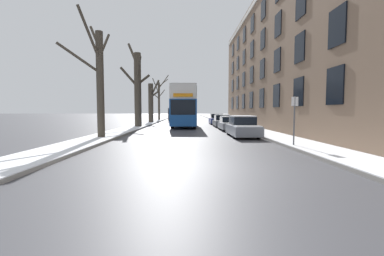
{
  "coord_description": "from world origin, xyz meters",
  "views": [
    {
      "loc": [
        -0.12,
        -8.25,
        1.82
      ],
      "look_at": [
        0.25,
        15.76,
        0.2
      ],
      "focal_mm": 24.0,
      "sensor_mm": 36.0,
      "label": 1
    }
  ],
  "objects_px": {
    "parked_car_2": "(222,121)",
    "street_sign_post": "(294,118)",
    "bare_tree_left_1": "(137,87)",
    "double_decker_bus": "(184,105)",
    "pedestrian_left_sidewalk": "(136,119)",
    "parked_car_1": "(229,124)",
    "bare_tree_left_3": "(159,99)",
    "parked_car_0": "(243,127)",
    "oncoming_van": "(175,114)",
    "bare_tree_left_2": "(151,102)",
    "parked_car_3": "(216,119)",
    "bare_tree_left_0": "(99,79)"
  },
  "relations": [
    {
      "from": "parked_car_2",
      "to": "street_sign_post",
      "type": "xyz_separation_m",
      "value": [
        1.34,
        -16.37,
        0.8
      ]
    },
    {
      "from": "bare_tree_left_1",
      "to": "double_decker_bus",
      "type": "bearing_deg",
      "value": 19.35
    },
    {
      "from": "parked_car_2",
      "to": "pedestrian_left_sidewalk",
      "type": "xyz_separation_m",
      "value": [
        -9.45,
        -0.57,
        0.28
      ]
    },
    {
      "from": "parked_car_1",
      "to": "street_sign_post",
      "type": "relative_size",
      "value": 1.57
    },
    {
      "from": "bare_tree_left_3",
      "to": "street_sign_post",
      "type": "xyz_separation_m",
      "value": [
        10.57,
        -36.21,
        -2.62
      ]
    },
    {
      "from": "parked_car_0",
      "to": "oncoming_van",
      "type": "height_order",
      "value": "oncoming_van"
    },
    {
      "from": "bare_tree_left_2",
      "to": "street_sign_post",
      "type": "distance_m",
      "value": 27.61
    },
    {
      "from": "double_decker_bus",
      "to": "parked_car_3",
      "type": "relative_size",
      "value": 2.64
    },
    {
      "from": "bare_tree_left_2",
      "to": "bare_tree_left_3",
      "type": "xyz_separation_m",
      "value": [
        -0.03,
        10.74,
        0.98
      ]
    },
    {
      "from": "double_decker_bus",
      "to": "parked_car_0",
      "type": "distance_m",
      "value": 12.3
    },
    {
      "from": "parked_car_1",
      "to": "oncoming_van",
      "type": "distance_m",
      "value": 22.38
    },
    {
      "from": "bare_tree_left_0",
      "to": "bare_tree_left_3",
      "type": "height_order",
      "value": "bare_tree_left_3"
    },
    {
      "from": "bare_tree_left_1",
      "to": "bare_tree_left_2",
      "type": "bearing_deg",
      "value": 90.25
    },
    {
      "from": "bare_tree_left_1",
      "to": "parked_car_0",
      "type": "height_order",
      "value": "bare_tree_left_1"
    },
    {
      "from": "bare_tree_left_1",
      "to": "pedestrian_left_sidewalk",
      "type": "distance_m",
      "value": 3.43
    },
    {
      "from": "bare_tree_left_3",
      "to": "street_sign_post",
      "type": "relative_size",
      "value": 3.4
    },
    {
      "from": "parked_car_1",
      "to": "pedestrian_left_sidewalk",
      "type": "bearing_deg",
      "value": 154.78
    },
    {
      "from": "bare_tree_left_2",
      "to": "bare_tree_left_1",
      "type": "bearing_deg",
      "value": -89.75
    },
    {
      "from": "parked_car_0",
      "to": "parked_car_1",
      "type": "height_order",
      "value": "parked_car_0"
    },
    {
      "from": "bare_tree_left_0",
      "to": "parked_car_1",
      "type": "xyz_separation_m",
      "value": [
        9.41,
        7.28,
        -3.19
      ]
    },
    {
      "from": "bare_tree_left_0",
      "to": "double_decker_bus",
      "type": "distance_m",
      "value": 13.84
    },
    {
      "from": "bare_tree_left_1",
      "to": "parked_car_3",
      "type": "xyz_separation_m",
      "value": [
        9.16,
        6.83,
        -3.61
      ]
    },
    {
      "from": "bare_tree_left_0",
      "to": "parked_car_2",
      "type": "relative_size",
      "value": 1.93
    },
    {
      "from": "bare_tree_left_1",
      "to": "parked_car_0",
      "type": "bearing_deg",
      "value": -46.55
    },
    {
      "from": "bare_tree_left_2",
      "to": "parked_car_0",
      "type": "relative_size",
      "value": 1.46
    },
    {
      "from": "parked_car_3",
      "to": "oncoming_van",
      "type": "relative_size",
      "value": 0.72
    },
    {
      "from": "bare_tree_left_0",
      "to": "parked_car_2",
      "type": "xyz_separation_m",
      "value": [
        9.41,
        12.3,
        -3.16
      ]
    },
    {
      "from": "parked_car_2",
      "to": "double_decker_bus",
      "type": "bearing_deg",
      "value": 173.61
    },
    {
      "from": "bare_tree_left_3",
      "to": "parked_car_3",
      "type": "bearing_deg",
      "value": -57.06
    },
    {
      "from": "pedestrian_left_sidewalk",
      "to": "bare_tree_left_1",
      "type": "bearing_deg",
      "value": 55.63
    },
    {
      "from": "bare_tree_left_2",
      "to": "street_sign_post",
      "type": "bearing_deg",
      "value": -67.51
    },
    {
      "from": "bare_tree_left_0",
      "to": "parked_car_3",
      "type": "relative_size",
      "value": 1.96
    },
    {
      "from": "bare_tree_left_2",
      "to": "parked_car_3",
      "type": "distance_m",
      "value": 10.14
    },
    {
      "from": "bare_tree_left_2",
      "to": "parked_car_1",
      "type": "xyz_separation_m",
      "value": [
        9.2,
        -14.12,
        -2.47
      ]
    },
    {
      "from": "double_decker_bus",
      "to": "street_sign_post",
      "type": "xyz_separation_m",
      "value": [
        5.6,
        -16.85,
        -1.06
      ]
    },
    {
      "from": "parked_car_0",
      "to": "pedestrian_left_sidewalk",
      "type": "bearing_deg",
      "value": 132.42
    },
    {
      "from": "double_decker_bus",
      "to": "pedestrian_left_sidewalk",
      "type": "distance_m",
      "value": 5.52
    },
    {
      "from": "bare_tree_left_1",
      "to": "parked_car_2",
      "type": "xyz_separation_m",
      "value": [
        9.16,
        1.24,
        -3.64
      ]
    },
    {
      "from": "bare_tree_left_1",
      "to": "pedestrian_left_sidewalk",
      "type": "height_order",
      "value": "bare_tree_left_1"
    },
    {
      "from": "bare_tree_left_3",
      "to": "pedestrian_left_sidewalk",
      "type": "bearing_deg",
      "value": -90.6
    },
    {
      "from": "bare_tree_left_0",
      "to": "parked_car_0",
      "type": "distance_m",
      "value": 10.01
    },
    {
      "from": "oncoming_van",
      "to": "street_sign_post",
      "type": "bearing_deg",
      "value": -77.19
    },
    {
      "from": "bare_tree_left_2",
      "to": "double_decker_bus",
      "type": "bearing_deg",
      "value": -60.19
    },
    {
      "from": "bare_tree_left_2",
      "to": "parked_car_2",
      "type": "relative_size",
      "value": 1.57
    },
    {
      "from": "bare_tree_left_1",
      "to": "parked_car_3",
      "type": "distance_m",
      "value": 11.98
    },
    {
      "from": "parked_car_2",
      "to": "parked_car_3",
      "type": "bearing_deg",
      "value": 90.0
    },
    {
      "from": "parked_car_2",
      "to": "street_sign_post",
      "type": "distance_m",
      "value": 16.44
    },
    {
      "from": "bare_tree_left_0",
      "to": "bare_tree_left_3",
      "type": "xyz_separation_m",
      "value": [
        0.17,
        32.14,
        0.26
      ]
    },
    {
      "from": "parked_car_1",
      "to": "parked_car_3",
      "type": "relative_size",
      "value": 1.01
    },
    {
      "from": "parked_car_1",
      "to": "parked_car_3",
      "type": "height_order",
      "value": "parked_car_3"
    }
  ]
}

